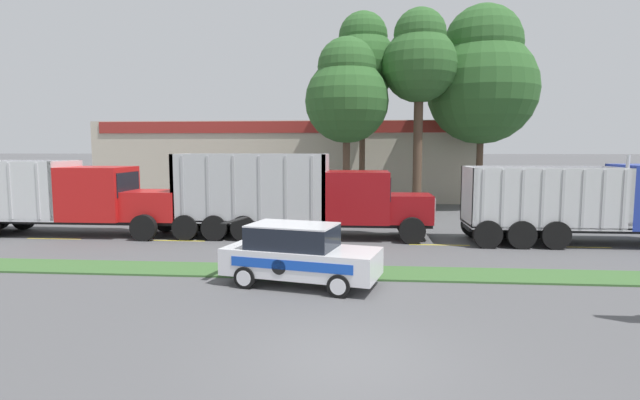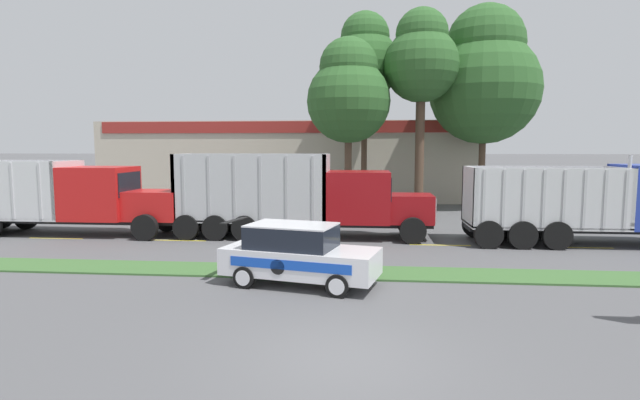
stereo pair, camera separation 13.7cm
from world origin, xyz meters
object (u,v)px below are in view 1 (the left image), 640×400
at_px(dump_truck_mid, 320,201).
at_px(dump_truck_trail, 75,200).
at_px(rally_car, 299,254).
at_px(dump_truck_far_right, 629,205).

xyz_separation_m(dump_truck_mid, dump_truck_trail, (-10.95, -0.27, -0.01)).
xyz_separation_m(dump_truck_mid, rally_car, (0.02, -7.51, -0.70)).
height_order(dump_truck_trail, dump_truck_far_right, dump_truck_far_right).
bearing_deg(rally_car, dump_truck_far_right, 29.12).
distance_m(dump_truck_mid, dump_truck_far_right, 12.41).
height_order(dump_truck_mid, rally_car, dump_truck_mid).
bearing_deg(rally_car, dump_truck_trail, 146.58).
relative_size(dump_truck_mid, rally_car, 2.37).
distance_m(dump_truck_trail, rally_car, 13.16).
xyz_separation_m(dump_truck_mid, dump_truck_far_right, (12.40, -0.62, 0.04)).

